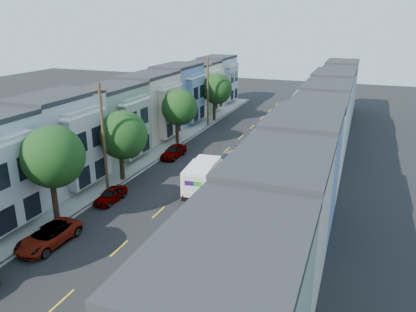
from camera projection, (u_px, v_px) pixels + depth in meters
ground at (159, 212)px, 33.74m from camera, size 160.00×160.00×0.00m
road_slab at (219, 157)px, 47.01m from camera, size 12.00×70.00×0.02m
curb_left at (172, 151)px, 49.03m from camera, size 0.30×70.00×0.15m
curb_right at (270, 163)px, 44.95m from camera, size 0.30×70.00×0.15m
sidewalk_left at (162, 150)px, 49.47m from camera, size 2.60×70.00×0.15m
sidewalk_right at (282, 165)px, 44.51m from camera, size 2.60×70.00×0.15m
centerline at (219, 158)px, 47.01m from camera, size 0.12×70.00×0.01m
townhouse_row_left at (135, 147)px, 50.77m from camera, size 5.00×70.00×8.50m
townhouse_row_right at (317, 170)px, 43.26m from camera, size 5.00×70.00×8.50m
tree_b at (52, 157)px, 30.10m from camera, size 4.70×4.70×7.93m
tree_c at (122, 135)px, 38.77m from camera, size 4.70×4.70×7.09m
tree_d at (179, 108)px, 50.13m from camera, size 4.50×4.50×7.12m
tree_e at (216, 89)px, 62.22m from camera, size 4.70×4.70×7.40m
tree_far_r at (301, 104)px, 56.58m from camera, size 3.10×3.10×5.58m
utility_pole_near at (104, 139)px, 35.98m from camera, size 1.60×0.26×10.00m
utility_pole_far at (208, 92)px, 58.98m from camera, size 1.60×0.26×10.00m
fedex_truck at (202, 176)px, 37.23m from camera, size 2.26×5.87×2.81m
lead_sedan at (231, 159)px, 44.39m from camera, size 2.73×4.99×1.42m
parked_left_b at (48, 236)px, 28.65m from camera, size 2.55×5.12×1.39m
parked_left_c at (111, 195)px, 35.52m from camera, size 1.57×3.86×1.24m
parked_left_d at (174, 152)px, 46.85m from camera, size 1.89×4.48×1.43m
parked_right_a at (164, 276)px, 24.19m from camera, size 2.45×5.06×1.47m
parked_right_b at (203, 228)px, 29.72m from camera, size 1.78×4.30×1.40m
parked_right_c at (263, 153)px, 46.32m from camera, size 2.21×4.86×1.53m
parked_right_d at (284, 126)px, 57.84m from camera, size 1.65×4.52×1.50m
motorcycle at (157, 301)px, 22.46m from camera, size 0.30×2.21×0.88m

